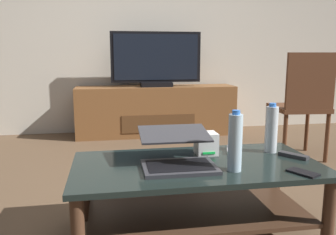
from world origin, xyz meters
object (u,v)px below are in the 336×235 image
dining_chair (303,101)px  cell_phone (303,173)px  router_box (206,143)px  water_bottle_near (271,129)px  laptop (176,153)px  soundbar_remote (231,150)px  coffee_table (196,185)px  media_cabinet (156,111)px  television (156,60)px  water_bottle_far (235,142)px  tv_remote (293,156)px

dining_chair → cell_phone: 1.61m
router_box → water_bottle_near: 0.38m
laptop → soundbar_remote: bearing=28.1°
coffee_table → media_cabinet: size_ratio=0.69×
laptop → television: bearing=84.5°
coffee_table → cell_phone: cell_phone is taller
coffee_table → laptop: laptop is taller
coffee_table → television: size_ratio=1.23×
dining_chair → water_bottle_near: 1.29m
soundbar_remote → cell_phone: bearing=-44.8°
media_cabinet → dining_chair: (1.14, -1.20, 0.25)m
laptop → router_box: 0.27m
media_cabinet → router_box: (-0.02, -2.19, 0.17)m
router_box → cell_phone: bearing=-47.8°
cell_phone → dining_chair: bearing=31.4°
water_bottle_far → dining_chair: bearing=49.3°
television → soundbar_remote: size_ratio=6.42×
water_bottle_far → laptop: bearing=154.0°
coffee_table → soundbar_remote: soundbar_remote is taller
router_box → water_bottle_near: bearing=-3.3°
laptop → dining_chair: bearing=40.3°
laptop → water_bottle_near: size_ratio=1.43×
television → water_bottle_far: bearing=-89.2°
media_cabinet → tv_remote: bearing=-79.6°
water_bottle_near → laptop: bearing=-165.6°
dining_chair → router_box: (-1.17, -0.99, -0.08)m
laptop → water_bottle_far: bearing=-26.0°
router_box → tv_remote: bearing=-17.9°
media_cabinet → water_bottle_near: size_ratio=6.51×
router_box → tv_remote: size_ratio=0.76×
television → cell_phone: (0.34, -2.57, -0.47)m
media_cabinet → cell_phone: media_cabinet is taller
laptop → cell_phone: bearing=-21.9°
laptop → water_bottle_near: bearing=14.4°
coffee_table → soundbar_remote: (0.25, 0.17, 0.13)m
soundbar_remote → media_cabinet: bearing=112.5°
media_cabinet → router_box: media_cabinet is taller
dining_chair → laptop: bearing=-139.7°
media_cabinet → water_bottle_near: (0.35, -2.22, 0.24)m
media_cabinet → water_bottle_far: size_ratio=6.23×
coffee_table → water_bottle_near: 0.55m
water_bottle_far → soundbar_remote: water_bottle_far is taller
water_bottle_near → tv_remote: bearing=-58.9°
television → water_bottle_near: 2.25m
media_cabinet → cell_phone: bearing=-82.6°
router_box → tv_remote: 0.48m
television → tv_remote: size_ratio=6.42×
coffee_table → media_cabinet: 2.35m
television → router_box: (-0.02, -2.17, -0.41)m
television → media_cabinet: bearing=90.0°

